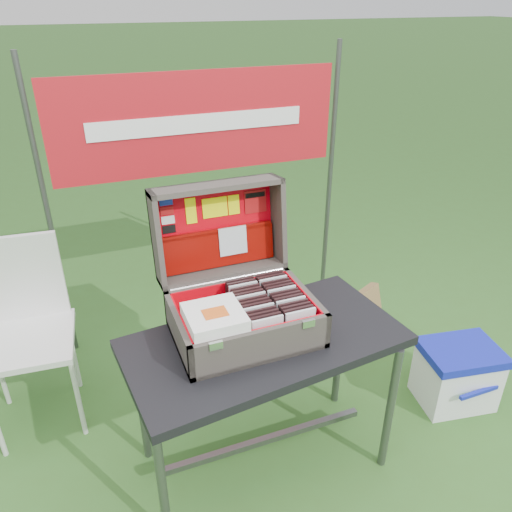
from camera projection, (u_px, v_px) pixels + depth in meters
name	position (u px, v px, depth m)	size (l,w,h in m)	color
ground	(273.00, 439.00, 2.43)	(80.00, 80.00, 0.00)	#326526
table	(264.00, 403.00, 2.17)	(1.12, 0.56, 0.70)	black
table_top	(265.00, 342.00, 2.01)	(1.12, 0.56, 0.04)	black
table_leg_fl	(162.00, 483.00, 1.84)	(0.04, 0.04, 0.66)	#59595B
table_leg_fr	(390.00, 410.00, 2.16)	(0.04, 0.04, 0.66)	#59595B
table_leg_bl	(141.00, 403.00, 2.20)	(0.04, 0.04, 0.66)	#59595B
table_leg_br	(339.00, 350.00, 2.52)	(0.04, 0.04, 0.66)	#59595B
table_brace	(264.00, 440.00, 2.27)	(0.97, 0.03, 0.03)	#59595B
suitcase	(239.00, 270.00, 1.95)	(0.56, 0.56, 0.54)	#4D463F
suitcase_base_bottom	(245.00, 332.00, 2.02)	(0.56, 0.40, 0.02)	#4D463F
suitcase_base_wall_front	(262.00, 347.00, 1.84)	(0.56, 0.02, 0.15)	#4D463F
suitcase_base_wall_back	(230.00, 296.00, 2.15)	(0.56, 0.02, 0.15)	#4D463F
suitcase_base_wall_left	(179.00, 334.00, 1.91)	(0.02, 0.40, 0.15)	#4D463F
suitcase_base_wall_right	(305.00, 306.00, 2.08)	(0.02, 0.40, 0.15)	#4D463F
suitcase_liner_floor	(245.00, 329.00, 2.02)	(0.52, 0.36, 0.01)	red
suitcase_latch_left	(216.00, 346.00, 1.74)	(0.05, 0.01, 0.03)	silver
suitcase_latch_right	(308.00, 324.00, 1.86)	(0.05, 0.01, 0.03)	silver
suitcase_hinge	(228.00, 279.00, 2.12)	(0.02, 0.02, 0.50)	silver
suitcase_lid_back	(215.00, 226.00, 2.17)	(0.56, 0.40, 0.02)	#4D463F
suitcase_lid_rim_far	(216.00, 186.00, 2.05)	(0.56, 0.02, 0.15)	#4D463F
suitcase_lid_rim_near	(223.00, 271.00, 2.19)	(0.56, 0.02, 0.15)	#4D463F
suitcase_lid_rim_left	(156.00, 240.00, 2.03)	(0.02, 0.40, 0.15)	#4D463F
suitcase_lid_rim_right	(278.00, 221.00, 2.21)	(0.02, 0.40, 0.15)	#4D463F
suitcase_lid_liner	(216.00, 227.00, 2.16)	(0.51, 0.35, 0.01)	red
suitcase_liner_wall_front	(261.00, 342.00, 1.84)	(0.52, 0.01, 0.13)	red
suitcase_liner_wall_back	(231.00, 295.00, 2.13)	(0.52, 0.01, 0.13)	red
suitcase_liner_wall_left	(182.00, 331.00, 1.91)	(0.01, 0.36, 0.13)	red
suitcase_liner_wall_right	(302.00, 304.00, 2.07)	(0.01, 0.36, 0.13)	red
suitcase_lid_pocket	(219.00, 248.00, 2.18)	(0.50, 0.16, 0.03)	#750803
suitcase_pocket_edge	(218.00, 231.00, 2.14)	(0.49, 0.02, 0.02)	#750803
suitcase_pocket_cd	(233.00, 241.00, 2.17)	(0.13, 0.13, 0.01)	silver
lid_sticker_cc_a	(166.00, 201.00, 2.04)	(0.06, 0.03, 0.00)	#1933B2
lid_sticker_cc_b	(167.00, 211.00, 2.05)	(0.06, 0.03, 0.00)	#A20F12
lid_sticker_cc_c	(168.00, 220.00, 2.07)	(0.06, 0.03, 0.00)	white
lid_sticker_cc_d	(169.00, 229.00, 2.08)	(0.06, 0.03, 0.00)	black
lid_card_neon_tall	(191.00, 211.00, 2.09)	(0.05, 0.11, 0.00)	#F1F507
lid_card_neon_main	(215.00, 207.00, 2.13)	(0.11, 0.09, 0.00)	#F1F507
lid_card_neon_small	(234.00, 205.00, 2.15)	(0.05, 0.09, 0.00)	#F1F507
lid_sticker_band	(255.00, 202.00, 2.19)	(0.10, 0.10, 0.00)	#A20F12
lid_sticker_band_bar	(255.00, 195.00, 2.18)	(0.09, 0.02, 0.00)	black
cd_left_0	(268.00, 334.00, 1.87)	(0.12, 0.01, 0.14)	silver
cd_left_1	(265.00, 331.00, 1.88)	(0.12, 0.01, 0.14)	black
cd_left_2	(263.00, 327.00, 1.90)	(0.12, 0.01, 0.14)	black
cd_left_3	(261.00, 324.00, 1.92)	(0.12, 0.01, 0.14)	black
cd_left_4	(259.00, 321.00, 1.94)	(0.12, 0.01, 0.14)	silver
cd_left_5	(257.00, 318.00, 1.96)	(0.12, 0.01, 0.14)	black
cd_left_6	(255.00, 315.00, 1.98)	(0.12, 0.01, 0.14)	black
cd_left_7	(253.00, 312.00, 1.99)	(0.12, 0.01, 0.14)	black
cd_left_8	(251.00, 309.00, 2.01)	(0.12, 0.01, 0.14)	silver
cd_left_9	(249.00, 307.00, 2.03)	(0.12, 0.01, 0.14)	black
cd_left_10	(247.00, 304.00, 2.05)	(0.12, 0.01, 0.14)	black
cd_left_11	(245.00, 301.00, 2.07)	(0.12, 0.01, 0.14)	black
cd_left_12	(243.00, 298.00, 2.08)	(0.12, 0.01, 0.14)	silver
cd_left_13	(242.00, 296.00, 2.10)	(0.12, 0.01, 0.14)	black
cd_left_14	(240.00, 293.00, 2.12)	(0.12, 0.01, 0.14)	black
cd_right_0	(300.00, 326.00, 1.91)	(0.12, 0.01, 0.14)	silver
cd_right_1	(298.00, 323.00, 1.93)	(0.12, 0.01, 0.14)	black
cd_right_2	(295.00, 320.00, 1.95)	(0.12, 0.01, 0.14)	black
cd_right_3	(293.00, 317.00, 1.96)	(0.12, 0.01, 0.14)	black
cd_right_4	(290.00, 314.00, 1.98)	(0.12, 0.01, 0.14)	silver
cd_right_5	(288.00, 311.00, 2.00)	(0.12, 0.01, 0.14)	black
cd_right_6	(286.00, 308.00, 2.02)	(0.12, 0.01, 0.14)	black
cd_right_7	(284.00, 305.00, 2.04)	(0.12, 0.01, 0.14)	black
cd_right_8	(281.00, 303.00, 2.06)	(0.12, 0.01, 0.14)	silver
cd_right_9	(279.00, 300.00, 2.07)	(0.12, 0.01, 0.14)	black
cd_right_10	(277.00, 297.00, 2.09)	(0.12, 0.01, 0.14)	black
cd_right_11	(275.00, 295.00, 2.11)	(0.12, 0.01, 0.14)	black
cd_right_12	(273.00, 292.00, 2.13)	(0.12, 0.01, 0.14)	silver
cd_right_13	(271.00, 290.00, 2.15)	(0.12, 0.01, 0.14)	black
cd_right_14	(269.00, 287.00, 2.16)	(0.12, 0.01, 0.14)	black
songbook_0	(215.00, 321.00, 1.85)	(0.21, 0.21, 0.01)	white
songbook_1	(215.00, 320.00, 1.85)	(0.21, 0.21, 0.01)	white
songbook_2	(215.00, 319.00, 1.84)	(0.21, 0.21, 0.01)	white
songbook_3	(215.00, 318.00, 1.84)	(0.21, 0.21, 0.01)	white
songbook_4	(215.00, 317.00, 1.84)	(0.21, 0.21, 0.01)	white
songbook_5	(214.00, 316.00, 1.84)	(0.21, 0.21, 0.01)	white
songbook_6	(214.00, 314.00, 1.83)	(0.21, 0.21, 0.01)	white
songbook_7	(214.00, 313.00, 1.83)	(0.21, 0.21, 0.01)	white
songbook_8	(214.00, 312.00, 1.83)	(0.21, 0.21, 0.01)	white
songbook_graphic	(215.00, 313.00, 1.82)	(0.09, 0.07, 0.00)	#D85919
cooler	(456.00, 375.00, 2.59)	(0.38, 0.29, 0.34)	white
cooler_body	(456.00, 378.00, 2.61)	(0.37, 0.27, 0.29)	white
cooler_lid	(462.00, 352.00, 2.53)	(0.38, 0.29, 0.05)	#131EA9
cooler_handle	(479.00, 392.00, 2.46)	(0.23, 0.02, 0.02)	#131EA9
chair	(27.00, 344.00, 2.34)	(0.43, 0.47, 0.94)	silver
chair_seat	(26.00, 342.00, 2.34)	(0.43, 0.43, 0.03)	silver
chair_backrest	(16.00, 279.00, 2.39)	(0.43, 0.03, 0.45)	silver
chair_leg_fr	(78.00, 396.00, 2.36)	(0.02, 0.02, 0.48)	silver
chair_leg_br	(73.00, 351.00, 2.65)	(0.02, 0.02, 0.48)	silver
chair_upright_right	(57.00, 274.00, 2.46)	(0.02, 0.02, 0.45)	silver
cardboard_box	(364.00, 320.00, 3.02)	(0.34, 0.05, 0.35)	brown
banner_post_left	(49.00, 221.00, 2.67)	(0.03, 0.03, 1.70)	#59595B
banner_post_right	(330.00, 182.00, 3.22)	(0.03, 0.03, 1.70)	#59595B
banner	(199.00, 123.00, 2.72)	(1.60, 0.01, 0.55)	#A8121B
banner_text	(200.00, 123.00, 2.71)	(1.20, 0.00, 0.10)	white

